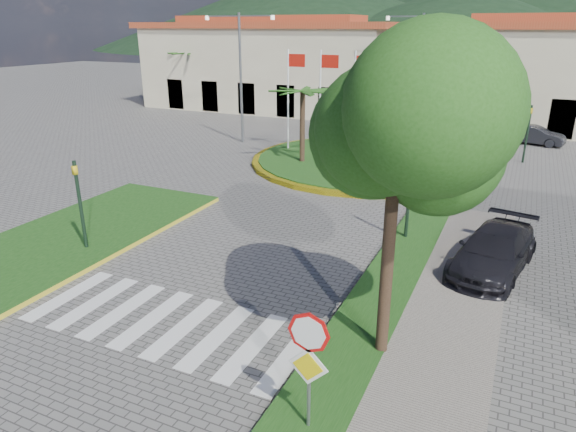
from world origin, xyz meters
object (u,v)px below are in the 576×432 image
at_px(deciduous_tree, 397,138).
at_px(roundabout_island, 365,161).
at_px(car_side_right, 494,251).
at_px(stop_sign, 309,354).
at_px(white_van, 296,106).
at_px(car_dark_b, 535,135).
at_px(car_dark_a, 363,115).

bearing_deg(deciduous_tree, roundabout_island, 107.91).
distance_m(deciduous_tree, car_side_right, 7.57).
distance_m(stop_sign, white_van, 38.26).
xyz_separation_m(roundabout_island, deciduous_tree, (5.50, -17.00, 5.00)).
distance_m(roundabout_island, car_dark_b, 12.65).
bearing_deg(roundabout_island, white_van, 126.34).
distance_m(roundabout_island, car_side_right, 13.52).
xyz_separation_m(deciduous_tree, car_side_right, (2.00, 5.76, -4.49)).
height_order(deciduous_tree, car_dark_b, deciduous_tree).
height_order(white_van, car_dark_b, car_dark_b).
bearing_deg(car_dark_a, stop_sign, -156.65).
bearing_deg(stop_sign, car_dark_b, 83.05).
xyz_separation_m(car_dark_b, car_side_right, (-0.98, -20.61, 0.08)).
relative_size(stop_sign, deciduous_tree, 0.39).
bearing_deg(white_van, car_side_right, -168.19).
bearing_deg(car_side_right, car_dark_a, 126.47).
relative_size(white_van, car_side_right, 0.90).
bearing_deg(car_dark_b, deciduous_tree, -174.91).
bearing_deg(car_dark_a, white_van, 78.88).
bearing_deg(car_dark_a, car_dark_b, -95.64).
bearing_deg(roundabout_island, car_dark_a, 107.86).
bearing_deg(roundabout_island, deciduous_tree, -72.09).
bearing_deg(car_dark_b, roundabout_island, 149.41).
bearing_deg(car_dark_b, white_van, 85.90).
xyz_separation_m(white_van, car_side_right, (18.38, -26.04, 0.10)).
relative_size(deciduous_tree, white_van, 1.62).
height_order(car_dark_a, car_side_right, car_side_right).
bearing_deg(deciduous_tree, car_side_right, 70.85).
relative_size(deciduous_tree, car_side_right, 1.45).
bearing_deg(car_side_right, roundabout_island, 134.24).
relative_size(car_dark_b, car_side_right, 0.77).
bearing_deg(car_dark_a, roundabout_island, -154.12).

